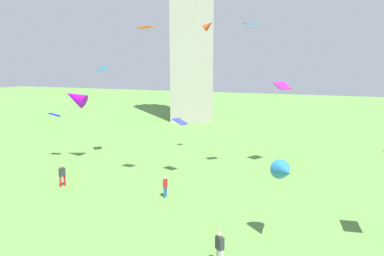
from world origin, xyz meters
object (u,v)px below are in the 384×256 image
(person_0, at_px, (165,185))
(kite_flying_2, at_px, (75,97))
(person_3, at_px, (62,174))
(kite_flying_1, at_px, (102,69))
(kite_flying_3, at_px, (251,24))
(kite_flying_7, at_px, (282,86))
(kite_flying_10, at_px, (180,121))
(kite_flying_8, at_px, (55,115))
(kite_flying_0, at_px, (146,27))
(kite_flying_4, at_px, (285,171))
(kite_flying_9, at_px, (209,25))
(person_1, at_px, (220,246))

(person_0, bearing_deg, kite_flying_2, -125.34)
(person_3, xyz_separation_m, kite_flying_1, (-2.23, 9.20, 8.44))
(kite_flying_3, xyz_separation_m, kite_flying_7, (2.18, 4.11, -5.29))
(person_3, height_order, kite_flying_1, kite_flying_1)
(person_3, bearing_deg, kite_flying_1, -152.94)
(kite_flying_3, xyz_separation_m, kite_flying_10, (-5.63, -2.05, -8.27))
(kite_flying_7, xyz_separation_m, kite_flying_10, (-7.81, -6.16, -2.98))
(person_0, distance_m, kite_flying_10, 6.86)
(kite_flying_8, bearing_deg, kite_flying_3, 164.70)
(kite_flying_3, relative_size, kite_flying_7, 0.77)
(kite_flying_7, bearing_deg, kite_flying_1, 130.10)
(kite_flying_0, xyz_separation_m, kite_flying_8, (-13.24, 4.16, -8.00))
(kite_flying_8, bearing_deg, kite_flying_4, 137.84)
(kite_flying_2, relative_size, kite_flying_3, 1.96)
(kite_flying_9, bearing_deg, kite_flying_3, -124.58)
(person_1, height_order, kite_flying_8, kite_flying_8)
(kite_flying_2, xyz_separation_m, kite_flying_9, (11.99, 6.19, 7.18))
(person_3, relative_size, kite_flying_8, 1.38)
(person_1, bearing_deg, person_0, -10.81)
(kite_flying_0, xyz_separation_m, kite_flying_1, (-8.77, 6.48, -3.27))
(person_0, height_order, kite_flying_1, kite_flying_1)
(kite_flying_0, relative_size, kite_flying_9, 0.95)
(kite_flying_0, height_order, kite_flying_8, kite_flying_0)
(person_1, distance_m, kite_flying_10, 15.78)
(kite_flying_0, xyz_separation_m, kite_flying_9, (1.40, 10.50, 1.07))
(kite_flying_0, distance_m, kite_flying_4, 15.77)
(kite_flying_9, bearing_deg, kite_flying_0, 179.27)
(kite_flying_2, relative_size, kite_flying_10, 1.94)
(kite_flying_7, bearing_deg, person_0, 179.76)
(kite_flying_3, height_order, kite_flying_9, kite_flying_9)
(person_1, height_order, kite_flying_0, kite_flying_0)
(person_1, bearing_deg, kite_flying_10, -21.14)
(person_3, distance_m, kite_flying_3, 19.98)
(kite_flying_0, height_order, kite_flying_9, kite_flying_9)
(kite_flying_0, bearing_deg, kite_flying_3, 44.87)
(kite_flying_3, bearing_deg, person_3, 171.58)
(kite_flying_0, bearing_deg, kite_flying_4, -22.52)
(person_1, bearing_deg, kite_flying_9, -31.08)
(kite_flying_1, relative_size, kite_flying_10, 1.23)
(person_3, bearing_deg, person_0, 109.20)
(kite_flying_3, distance_m, kite_flying_4, 15.66)
(person_3, bearing_deg, kite_flying_8, -122.33)
(person_0, height_order, kite_flying_8, kite_flying_8)
(person_1, bearing_deg, kite_flying_3, -43.75)
(kite_flying_4, xyz_separation_m, kite_flying_8, (-25.00, 10.41, 0.45))
(kite_flying_0, relative_size, kite_flying_10, 0.91)
(kite_flying_4, relative_size, kite_flying_10, 1.44)
(person_0, xyz_separation_m, kite_flying_2, (-12.99, 6.13, 5.70))
(kite_flying_3, xyz_separation_m, kite_flying_4, (4.87, -11.91, -8.93))
(person_3, xyz_separation_m, kite_flying_3, (13.43, 8.38, 12.20))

